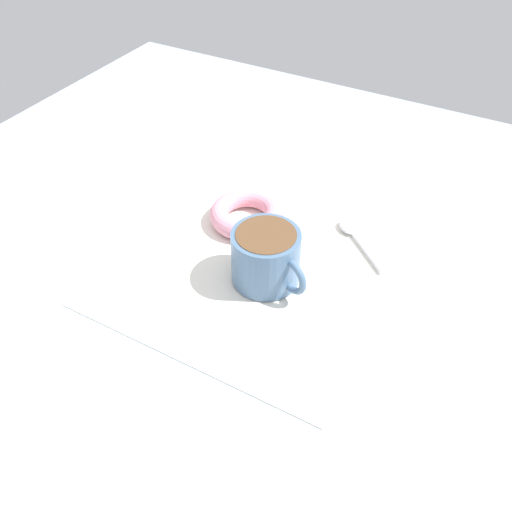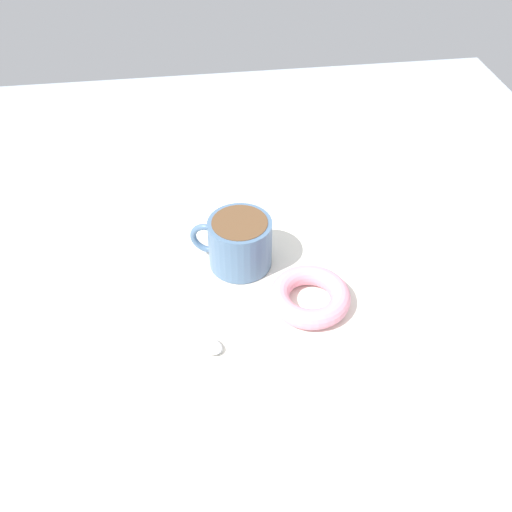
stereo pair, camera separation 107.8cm
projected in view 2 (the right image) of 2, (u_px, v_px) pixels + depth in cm
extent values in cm
cube|color=#99A8B7|center=(258.00, 259.00, 83.10)|extent=(120.00, 120.00, 2.00)
cube|color=white|center=(256.00, 267.00, 80.24)|extent=(35.61, 35.61, 0.30)
cylinder|color=slate|center=(240.00, 243.00, 78.32)|extent=(8.78, 8.78, 7.25)
cylinder|color=brown|center=(240.00, 224.00, 76.00)|extent=(7.58, 7.58, 0.60)
torus|color=slate|center=(207.00, 237.00, 79.19)|extent=(2.71, 4.93, 4.96)
torus|color=pink|center=(310.00, 296.00, 74.06)|extent=(10.62, 10.62, 2.66)
ellipsoid|color=silver|center=(209.00, 345.00, 69.26)|extent=(4.19, 4.28, 0.90)
cylinder|color=silver|center=(175.00, 327.00, 71.62)|extent=(6.48, 7.09, 0.56)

